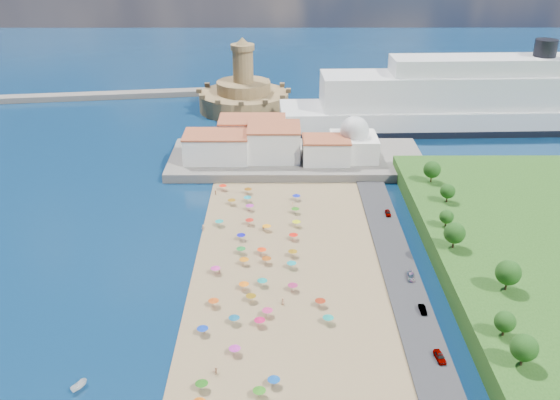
{
  "coord_description": "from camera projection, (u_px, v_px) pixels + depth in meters",
  "views": [
    {
      "loc": [
        3.6,
        -134.75,
        83.23
      ],
      "look_at": [
        4.0,
        25.0,
        8.0
      ],
      "focal_mm": 40.0,
      "sensor_mm": 36.0,
      "label": 1
    }
  ],
  "objects": [
    {
      "name": "jetty",
      "position": [
        240.0,
        129.0,
        254.53
      ],
      "size": [
        18.0,
        70.0,
        2.4
      ],
      "primitive_type": "cube",
      "color": "#59544C",
      "rests_on": "ground"
    },
    {
      "name": "ground",
      "position": [
        264.0,
        271.0,
        157.36
      ],
      "size": [
        700.0,
        700.0,
        0.0
      ],
      "primitive_type": "plane",
      "color": "#071938",
      "rests_on": "ground"
    },
    {
      "name": "parked_cars",
      "position": [
        414.0,
        285.0,
        148.95
      ],
      "size": [
        2.21,
        69.28,
        1.45
      ],
      "color": "gray",
      "rests_on": "promenade"
    },
    {
      "name": "terrace",
      "position": [
        296.0,
        159.0,
        222.79
      ],
      "size": [
        90.0,
        36.0,
        3.0
      ],
      "primitive_type": "cube",
      "color": "#59544C",
      "rests_on": "ground"
    },
    {
      "name": "domed_building",
      "position": [
        354.0,
        141.0,
        217.84
      ],
      "size": [
        16.0,
        16.0,
        15.0
      ],
      "color": "silver",
      "rests_on": "terrace"
    },
    {
      "name": "cruise_ship",
      "position": [
        483.0,
        103.0,
        253.98
      ],
      "size": [
        166.74,
        30.43,
        36.3
      ],
      "color": "black",
      "rests_on": "ground"
    },
    {
      "name": "breakwater",
      "position": [
        39.0,
        98.0,
        294.98
      ],
      "size": [
        199.03,
        34.77,
        2.6
      ],
      "primitive_type": "cube",
      "rotation": [
        0.0,
        0.0,
        0.14
      ],
      "color": "#59544C",
      "rests_on": "ground"
    },
    {
      "name": "waterfront_buildings",
      "position": [
        260.0,
        142.0,
        220.62
      ],
      "size": [
        57.0,
        29.0,
        11.0
      ],
      "color": "silver",
      "rests_on": "terrace"
    },
    {
      "name": "fortress",
      "position": [
        244.0,
        95.0,
        279.34
      ],
      "size": [
        40.0,
        40.0,
        32.4
      ],
      "color": "olive",
      "rests_on": "ground"
    },
    {
      "name": "hillside_trees",
      "position": [
        476.0,
        255.0,
        144.84
      ],
      "size": [
        14.53,
        107.01,
        7.27
      ],
      "color": "#382314",
      "rests_on": "hillside"
    },
    {
      "name": "beach_parasols",
      "position": [
        257.0,
        287.0,
        146.66
      ],
      "size": [
        31.31,
        118.61,
        2.2
      ],
      "color": "gray",
      "rests_on": "beach"
    },
    {
      "name": "beachgoers",
      "position": [
        238.0,
        276.0,
        152.98
      ],
      "size": [
        33.01,
        100.86,
        1.84
      ],
      "color": "tan",
      "rests_on": "beach"
    }
  ]
}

